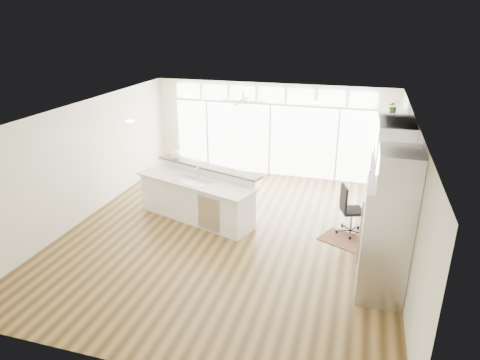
% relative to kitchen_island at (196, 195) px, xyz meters
% --- Properties ---
extents(floor, '(7.00, 8.00, 0.02)m').
position_rel_kitchen_island_xyz_m(floor, '(0.98, -0.49, -0.60)').
color(floor, '#463015').
rests_on(floor, ground).
extents(ceiling, '(7.00, 8.00, 0.02)m').
position_rel_kitchen_island_xyz_m(ceiling, '(0.98, -0.49, 2.11)').
color(ceiling, white).
rests_on(ceiling, wall_back).
extents(wall_back, '(7.00, 0.04, 2.70)m').
position_rel_kitchen_island_xyz_m(wall_back, '(0.98, 3.51, 0.76)').
color(wall_back, beige).
rests_on(wall_back, floor).
extents(wall_front, '(7.00, 0.04, 2.70)m').
position_rel_kitchen_island_xyz_m(wall_front, '(0.98, -4.49, 0.76)').
color(wall_front, beige).
rests_on(wall_front, floor).
extents(wall_left, '(0.04, 8.00, 2.70)m').
position_rel_kitchen_island_xyz_m(wall_left, '(-2.52, -0.49, 0.76)').
color(wall_left, beige).
rests_on(wall_left, floor).
extents(wall_right, '(0.04, 8.00, 2.70)m').
position_rel_kitchen_island_xyz_m(wall_right, '(4.48, -0.49, 0.76)').
color(wall_right, beige).
rests_on(wall_right, floor).
extents(glass_wall, '(5.80, 0.06, 2.08)m').
position_rel_kitchen_island_xyz_m(glass_wall, '(0.98, 3.45, 0.46)').
color(glass_wall, white).
rests_on(glass_wall, wall_back).
extents(transom_row, '(5.90, 0.06, 0.40)m').
position_rel_kitchen_island_xyz_m(transom_row, '(0.98, 3.45, 1.79)').
color(transom_row, white).
rests_on(transom_row, wall_back).
extents(desk_window, '(0.04, 0.85, 0.85)m').
position_rel_kitchen_island_xyz_m(desk_window, '(4.44, -0.19, 0.96)').
color(desk_window, white).
rests_on(desk_window, wall_right).
extents(ceiling_fan, '(1.16, 1.16, 0.32)m').
position_rel_kitchen_island_xyz_m(ceiling_fan, '(0.48, 2.31, 1.89)').
color(ceiling_fan, silver).
rests_on(ceiling_fan, ceiling).
extents(recessed_lights, '(3.40, 3.00, 0.02)m').
position_rel_kitchen_island_xyz_m(recessed_lights, '(0.98, -0.29, 2.09)').
color(recessed_lights, '#EFE3CB').
rests_on(recessed_lights, ceiling).
extents(oven_cabinet, '(0.64, 1.20, 2.50)m').
position_rel_kitchen_island_xyz_m(oven_cabinet, '(4.15, 1.31, 0.66)').
color(oven_cabinet, white).
rests_on(oven_cabinet, floor).
extents(desk_nook, '(0.72, 1.30, 0.76)m').
position_rel_kitchen_island_xyz_m(desk_nook, '(4.11, -0.19, -0.21)').
color(desk_nook, white).
rests_on(desk_nook, floor).
extents(upper_cabinets, '(0.64, 1.30, 0.64)m').
position_rel_kitchen_island_xyz_m(upper_cabinets, '(4.15, -0.19, 1.76)').
color(upper_cabinets, white).
rests_on(upper_cabinets, wall_right).
extents(refrigerator, '(0.76, 0.90, 2.00)m').
position_rel_kitchen_island_xyz_m(refrigerator, '(4.09, -1.84, 0.41)').
color(refrigerator, silver).
rests_on(refrigerator, floor).
extents(fridge_cabinet, '(0.64, 0.90, 0.60)m').
position_rel_kitchen_island_xyz_m(fridge_cabinet, '(4.15, -1.84, 1.71)').
color(fridge_cabinet, white).
rests_on(fridge_cabinet, wall_right).
extents(framed_photos, '(0.06, 0.22, 0.80)m').
position_rel_kitchen_island_xyz_m(framed_photos, '(4.44, 0.43, 0.81)').
color(framed_photos, black).
rests_on(framed_photos, wall_right).
extents(kitchen_island, '(3.18, 2.00, 1.18)m').
position_rel_kitchen_island_xyz_m(kitchen_island, '(0.00, 0.00, 0.00)').
color(kitchen_island, white).
rests_on(kitchen_island, floor).
extents(rug, '(1.20, 1.06, 0.01)m').
position_rel_kitchen_island_xyz_m(rug, '(3.43, -0.10, -0.58)').
color(rug, '#3A1C12').
rests_on(rug, floor).
extents(office_chair, '(0.72, 0.70, 1.11)m').
position_rel_kitchen_island_xyz_m(office_chair, '(3.52, 0.27, -0.04)').
color(office_chair, black).
rests_on(office_chair, floor).
extents(fishbowl, '(0.31, 0.31, 0.23)m').
position_rel_kitchen_island_xyz_m(fishbowl, '(-0.78, 0.68, 0.71)').
color(fishbowl, white).
rests_on(fishbowl, kitchen_island).
extents(monitor, '(0.09, 0.48, 0.40)m').
position_rel_kitchen_island_xyz_m(monitor, '(4.03, -0.19, 0.37)').
color(monitor, black).
rests_on(monitor, desk_nook).
extents(keyboard, '(0.17, 0.36, 0.02)m').
position_rel_kitchen_island_xyz_m(keyboard, '(3.86, -0.19, 0.18)').
color(keyboard, silver).
rests_on(keyboard, desk_nook).
extents(potted_plant, '(0.28, 0.31, 0.22)m').
position_rel_kitchen_island_xyz_m(potted_plant, '(4.15, 1.31, 2.02)').
color(potted_plant, '#325B27').
rests_on(potted_plant, oven_cabinet).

